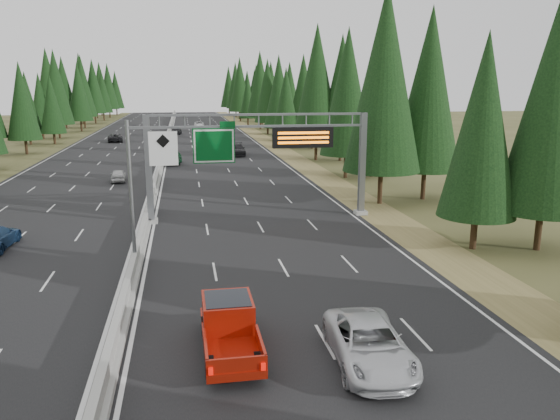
# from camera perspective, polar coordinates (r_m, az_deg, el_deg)

# --- Properties ---
(road) EXTENTS (32.00, 260.00, 0.08)m
(road) POSITION_cam_1_polar(r_m,az_deg,el_deg) (85.11, -11.95, 5.96)
(road) COLOR black
(road) RESTS_ON ground
(shoulder_right) EXTENTS (3.60, 260.00, 0.06)m
(shoulder_right) POSITION_cam_1_polar(r_m,az_deg,el_deg) (86.37, -0.00, 6.32)
(shoulder_right) COLOR olive
(shoulder_right) RESTS_ON ground
(shoulder_left) EXTENTS (3.60, 260.00, 0.06)m
(shoulder_left) POSITION_cam_1_polar(r_m,az_deg,el_deg) (87.54, -23.72, 5.33)
(shoulder_left) COLOR #40411E
(shoulder_left) RESTS_ON ground
(median_barrier) EXTENTS (0.70, 260.00, 0.85)m
(median_barrier) POSITION_cam_1_polar(r_m,az_deg,el_deg) (85.07, -11.97, 6.21)
(median_barrier) COLOR gray
(median_barrier) RESTS_ON road
(sign_gantry) EXTENTS (16.75, 0.98, 7.80)m
(sign_gantry) POSITION_cam_1_polar(r_m,az_deg,el_deg) (40.10, -1.29, 6.33)
(sign_gantry) COLOR slate
(sign_gantry) RESTS_ON road
(hov_sign_pole) EXTENTS (2.80, 0.50, 8.00)m
(hov_sign_pole) POSITION_cam_1_polar(r_m,az_deg,el_deg) (29.99, -14.25, 2.68)
(hov_sign_pole) COLOR slate
(hov_sign_pole) RESTS_ON road
(tree_row_right) EXTENTS (11.75, 241.60, 17.87)m
(tree_row_right) POSITION_cam_1_polar(r_m,az_deg,el_deg) (83.17, 3.03, 12.41)
(tree_row_right) COLOR black
(tree_row_right) RESTS_ON ground
(silver_minivan) EXTENTS (2.90, 5.64, 1.52)m
(silver_minivan) POSITION_cam_1_polar(r_m,az_deg,el_deg) (20.24, 9.29, -13.63)
(silver_minivan) COLOR silver
(silver_minivan) RESTS_ON road
(red_pickup) EXTENTS (1.99, 5.58, 1.82)m
(red_pickup) POSITION_cam_1_polar(r_m,az_deg,el_deg) (21.10, -5.38, -11.62)
(red_pickup) COLOR black
(red_pickup) RESTS_ON road
(car_ahead_green) EXTENTS (2.29, 4.87, 1.61)m
(car_ahead_green) POSITION_cam_1_polar(r_m,az_deg,el_deg) (71.21, -11.09, 5.39)
(car_ahead_green) COLOR #12512A
(car_ahead_green) RESTS_ON road
(car_ahead_dkred) EXTENTS (1.89, 5.02, 1.64)m
(car_ahead_dkred) POSITION_cam_1_polar(r_m,az_deg,el_deg) (82.69, -5.80, 6.57)
(car_ahead_dkred) COLOR #50110B
(car_ahead_dkred) RESTS_ON road
(car_ahead_dkgrey) EXTENTS (2.47, 5.68, 1.63)m
(car_ahead_dkgrey) POSITION_cam_1_polar(r_m,az_deg,el_deg) (79.12, -4.53, 6.31)
(car_ahead_dkgrey) COLOR black
(car_ahead_dkgrey) RESTS_ON road
(car_ahead_white) EXTENTS (2.36, 5.07, 1.41)m
(car_ahead_white) POSITION_cam_1_polar(r_m,az_deg,el_deg) (134.34, -8.44, 8.83)
(car_ahead_white) COLOR silver
(car_ahead_white) RESTS_ON road
(car_ahead_far) EXTENTS (2.36, 4.98, 1.65)m
(car_ahead_far) POSITION_cam_1_polar(r_m,az_deg,el_deg) (116.20, -10.78, 8.20)
(car_ahead_far) COLOR black
(car_ahead_far) RESTS_ON road
(car_onc_white) EXTENTS (1.80, 3.84, 1.27)m
(car_onc_white) POSITION_cam_1_polar(r_m,az_deg,el_deg) (59.38, -16.55, 3.48)
(car_onc_white) COLOR silver
(car_onc_white) RESTS_ON road
(car_onc_far) EXTENTS (3.02, 5.62, 1.50)m
(car_onc_far) POSITION_cam_1_polar(r_m,az_deg,el_deg) (102.60, -16.83, 7.26)
(car_onc_far) COLOR black
(car_onc_far) RESTS_ON road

